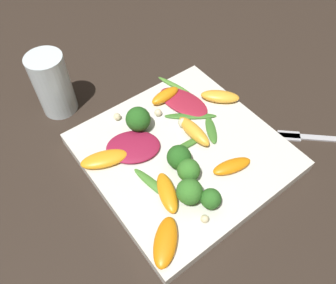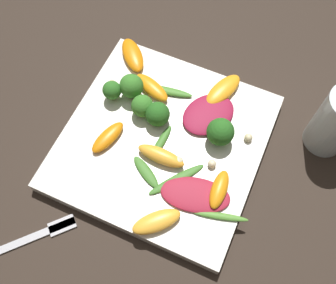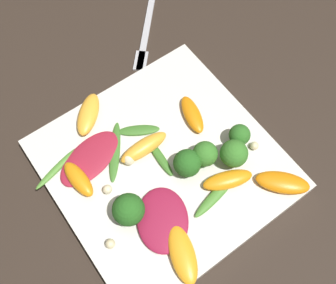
{
  "view_description": "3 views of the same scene",
  "coord_description": "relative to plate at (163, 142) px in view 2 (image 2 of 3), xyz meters",
  "views": [
    {
      "loc": [
        0.22,
        0.24,
        0.46
      ],
      "look_at": [
        0.02,
        -0.02,
        0.04
      ],
      "focal_mm": 35.0,
      "sensor_mm": 36.0,
      "label": 1
    },
    {
      "loc": [
        -0.24,
        -0.12,
        0.58
      ],
      "look_at": [
        -0.01,
        -0.01,
        0.04
      ],
      "focal_mm": 42.0,
      "sensor_mm": 36.0,
      "label": 2
    },
    {
      "loc": [
        0.18,
        -0.12,
        0.54
      ],
      "look_at": [
        -0.01,
        0.02,
        0.05
      ],
      "focal_mm": 42.0,
      "sensor_mm": 36.0,
      "label": 3
    }
  ],
  "objects": [
    {
      "name": "orange_segment_0",
      "position": [
        -0.03,
        -0.01,
        0.02
      ],
      "size": [
        0.02,
        0.08,
        0.02
      ],
      "color": "#FCAD33",
      "rests_on": "plate"
    },
    {
      "name": "ground_plane",
      "position": [
        0.0,
        0.0,
        -0.01
      ],
      "size": [
        2.4,
        2.4,
        0.0
      ],
      "primitive_type": "plane",
      "color": "#2D231C"
    },
    {
      "name": "broccoli_floret_2",
      "position": [
        0.04,
        0.11,
        0.03
      ],
      "size": [
        0.03,
        0.03,
        0.04
      ],
      "color": "#84AD5B",
      "rests_on": "plate"
    },
    {
      "name": "broccoli_floret_0",
      "position": [
        0.05,
        0.08,
        0.04
      ],
      "size": [
        0.04,
        0.04,
        0.04
      ],
      "color": "#7A9E51",
      "rests_on": "plate"
    },
    {
      "name": "orange_segment_1",
      "position": [
        -0.04,
        -0.11,
        0.02
      ],
      "size": [
        0.06,
        0.03,
        0.02
      ],
      "color": "orange",
      "rests_on": "plate"
    },
    {
      "name": "orange_segment_5",
      "position": [
        0.07,
        0.05,
        0.02
      ],
      "size": [
        0.05,
        0.07,
        0.02
      ],
      "color": "orange",
      "rests_on": "plate"
    },
    {
      "name": "arugula_sprig_2",
      "position": [
        -0.08,
        -0.13,
        0.01
      ],
      "size": [
        0.03,
        0.08,
        0.01
      ],
      "color": "#518E33",
      "rests_on": "plate"
    },
    {
      "name": "arugula_sprig_4",
      "position": [
        -0.05,
        -0.05,
        0.01
      ],
      "size": [
        0.08,
        0.07,
        0.01
      ],
      "color": "#3D7528",
      "rests_on": "plate"
    },
    {
      "name": "plate",
      "position": [
        0.0,
        0.0,
        0.0
      ],
      "size": [
        0.3,
        0.3,
        0.02
      ],
      "color": "silver",
      "rests_on": "ground_plane"
    },
    {
      "name": "broccoli_floret_3",
      "position": [
        0.03,
        0.02,
        0.03
      ],
      "size": [
        0.04,
        0.04,
        0.04
      ],
      "color": "#84AD5B",
      "rests_on": "plate"
    },
    {
      "name": "macadamia_nut_3",
      "position": [
        0.06,
        0.12,
        0.02
      ],
      "size": [
        0.01,
        0.01,
        0.01
      ],
      "color": "beige",
      "rests_on": "plate"
    },
    {
      "name": "orange_segment_3",
      "position": [
        0.12,
        -0.05,
        0.02
      ],
      "size": [
        0.08,
        0.06,
        0.02
      ],
      "color": "orange",
      "rests_on": "plate"
    },
    {
      "name": "arugula_sprig_1",
      "position": [
        0.08,
        0.03,
        0.02
      ],
      "size": [
        0.03,
        0.09,
        0.01
      ],
      "color": "#47842D",
      "rests_on": "plate"
    },
    {
      "name": "fork",
      "position": [
        -0.22,
        0.12,
        -0.01
      ],
      "size": [
        0.14,
        0.13,
        0.01
      ],
      "color": "#B2B2B7",
      "rests_on": "ground_plane"
    },
    {
      "name": "arugula_sprig_0",
      "position": [
        -0.06,
        -0.0,
        0.01
      ],
      "size": [
        0.05,
        0.06,
        0.01
      ],
      "color": "#3D7528",
      "rests_on": "plate"
    },
    {
      "name": "radicchio_leaf_1",
      "position": [
        0.07,
        -0.05,
        0.02
      ],
      "size": [
        0.11,
        0.1,
        0.01
      ],
      "color": "maroon",
      "rests_on": "plate"
    },
    {
      "name": "orange_segment_2",
      "position": [
        -0.04,
        0.08,
        0.02
      ],
      "size": [
        0.07,
        0.04,
        0.01
      ],
      "color": "orange",
      "rests_on": "plate"
    },
    {
      "name": "macadamia_nut_1",
      "position": [
        -0.03,
        -0.04,
        0.02
      ],
      "size": [
        0.02,
        0.02,
        0.02
      ],
      "color": "beige",
      "rests_on": "plate"
    },
    {
      "name": "broccoli_floret_4",
      "position": [
        0.03,
        0.05,
        0.03
      ],
      "size": [
        0.04,
        0.04,
        0.04
      ],
      "color": "#84AD5B",
      "rests_on": "plate"
    },
    {
      "name": "orange_segment_6",
      "position": [
        0.12,
        0.11,
        0.02
      ],
      "size": [
        0.07,
        0.07,
        0.02
      ],
      "color": "orange",
      "rests_on": "plate"
    },
    {
      "name": "macadamia_nut_2",
      "position": [
        0.05,
        -0.12,
        0.02
      ],
      "size": [
        0.01,
        0.01,
        0.01
      ],
      "color": "beige",
      "rests_on": "plate"
    },
    {
      "name": "macadamia_nut_0",
      "position": [
        -0.01,
        -0.09,
        0.02
      ],
      "size": [
        0.01,
        0.01,
        0.01
      ],
      "color": "beige",
      "rests_on": "plate"
    },
    {
      "name": "orange_segment_4",
      "position": [
        -0.12,
        -0.05,
        0.02
      ],
      "size": [
        0.07,
        0.07,
        0.02
      ],
      "color": "#FCAD33",
      "rests_on": "plate"
    },
    {
      "name": "radicchio_leaf_0",
      "position": [
        -0.06,
        -0.08,
        0.02
      ],
      "size": [
        0.08,
        0.11,
        0.01
      ],
      "color": "maroon",
      "rests_on": "plate"
    },
    {
      "name": "arugula_sprig_3",
      "position": [
        -0.01,
        0.0,
        0.02
      ],
      "size": [
        0.07,
        0.02,
        0.01
      ],
      "color": "#3D7528",
      "rests_on": "plate"
    },
    {
      "name": "broccoli_floret_1",
      "position": [
        0.04,
        -0.08,
        0.04
      ],
      "size": [
        0.04,
        0.04,
        0.05
      ],
      "color": "#7A9E51",
      "rests_on": "plate"
    }
  ]
}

